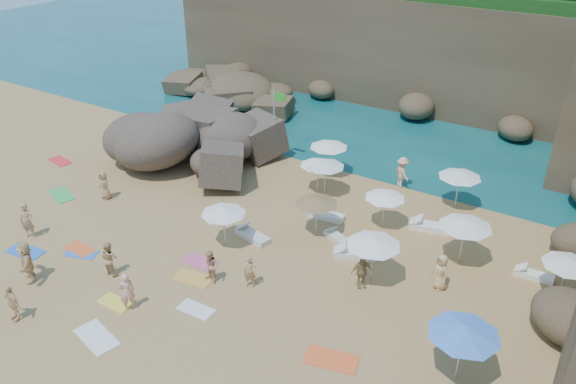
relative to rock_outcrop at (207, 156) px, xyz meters
The scene contains 47 objects.
ground 10.04m from the rock_outcrop, 47.60° to the right, with size 120.00×120.00×0.00m, color tan.
seawater 23.58m from the rock_outcrop, 73.31° to the left, with size 120.00×120.00×0.00m, color #0C4751.
cliff_back 20.05m from the rock_outcrop, 63.49° to the left, with size 44.00×8.00×8.00m, color brown.
rock_promontory 9.57m from the rock_outcrop, 116.23° to the left, with size 12.00×7.00×2.00m, color brown, non-canonical shape.
marina_masts 24.77m from the rock_outcrop, 113.31° to the left, with size 3.10×0.10×6.00m.
rock_outcrop is the anchor object (origin of this frame).
flag_pole 5.24m from the rock_outcrop, 25.77° to the left, with size 0.86×0.09×4.43m.
parasol_0 8.84m from the rock_outcrop, ahead, with size 2.10×2.10×1.99m.
parasol_1 8.11m from the rock_outcrop, 12.86° to the left, with size 2.22×2.22×2.10m.
parasol_2 15.46m from the rock_outcrop, ahead, with size 2.21×2.21×2.09m.
parasol_3 17.24m from the rock_outcrop, ahead, with size 2.35×2.35×2.22m.
parasol_4 21.46m from the rock_outcrop, ahead, with size 2.06×2.06×1.95m.
parasol_5 8.33m from the rock_outcrop, ahead, with size 1.99×1.99×1.88m.
parasol_6 11.15m from the rock_outcrop, 22.02° to the right, with size 2.09×2.09×1.98m.
parasol_7 12.94m from the rock_outcrop, ahead, with size 2.01×2.01×1.90m.
parasol_9 10.26m from the rock_outcrop, 45.91° to the right, with size 2.11×2.11×2.00m.
parasol_10 21.25m from the rock_outcrop, 26.92° to the right, with size 2.46×2.46×2.32m.
parasol_11 15.49m from the rock_outcrop, 23.70° to the right, with size 2.33×2.33×2.20m.
lounger_0 10.31m from the rock_outcrop, 14.87° to the right, with size 1.87×0.62×0.29m, color white.
lounger_1 12.13m from the rock_outcrop, 19.92° to the right, with size 1.55×0.52×0.24m, color silver.
lounger_2 14.90m from the rock_outcrop, ahead, with size 2.03×0.68×0.32m, color white.
lounger_3 10.00m from the rock_outcrop, 38.20° to the right, with size 1.92×0.64×0.30m, color silver.
lounger_4 20.13m from the rock_outcrop, ahead, with size 1.62×0.54×0.25m, color white.
lounger_5 13.66m from the rock_outcrop, 21.25° to the right, with size 1.95×0.65×0.30m, color white.
towel_0 12.72m from the rock_outcrop, 92.10° to the right, with size 1.79×0.90×0.03m, color blue.
towel_2 11.33m from the rock_outcrop, 82.39° to the right, with size 1.54×0.77×0.03m, color orange.
towel_4 14.31m from the rock_outcrop, 65.91° to the right, with size 1.47×0.74×0.03m, color yellow.
towel_5 16.31m from the rock_outcrop, 65.53° to the right, with size 1.93×0.97×0.03m, color white.
towel_7 9.01m from the rock_outcrop, 142.94° to the right, with size 1.66×0.83×0.03m, color red.
towel_8 11.59m from the rock_outcrop, 80.74° to the right, with size 1.47×0.74×0.03m, color blue.
towel_9 11.40m from the rock_outcrop, 52.51° to the right, with size 1.61×0.80×0.03m, color #D55281.
towel_10 18.53m from the rock_outcrop, 36.97° to the right, with size 1.92×0.96×0.03m, color #FA5C27.
towel_11 8.95m from the rock_outcrop, 113.40° to the right, with size 1.86×0.93×0.03m, color green.
towel_12 12.59m from the rock_outcrop, 53.52° to the right, with size 1.73×0.86×0.03m, color gold.
towel_13 14.65m from the rock_outcrop, 52.59° to the right, with size 1.50×0.75×0.03m, color silver.
person_stand_0 11.88m from the rock_outcrop, 96.51° to the right, with size 0.67×0.44×1.83m, color tan.
person_stand_1 12.49m from the rock_outcrop, 70.22° to the right, with size 0.78×0.60×1.60m, color tan.
person_stand_2 12.23m from the rock_outcrop, 12.29° to the left, with size 1.16×0.48×1.80m, color #F7A98C.
person_stand_3 15.48m from the rock_outcrop, 26.05° to the right, with size 0.92×0.39×1.58m, color #9E804F.
person_stand_4 17.50m from the rock_outcrop, 16.95° to the right, with size 0.81×0.44×1.65m, color tan.
person_stand_5 2.62m from the rock_outcrop, 130.50° to the left, with size 1.57×0.45×1.70m, color tan.
person_stand_6 14.59m from the rock_outcrop, 63.10° to the right, with size 0.63×0.41×1.72m, color #F3A68A.
person_lie_1 16.13m from the rock_outcrop, 78.29° to the right, with size 0.93×1.58×0.39m, color #F9C88D.
person_lie_2 7.26m from the rock_outcrop, 99.28° to the right, with size 0.77×1.57×0.42m, color #A47952.
person_lie_3 14.00m from the rock_outcrop, 83.42° to the right, with size 1.75×1.88×0.50m, color #DDB274.
person_lie_4 13.54m from the rock_outcrop, 43.02° to the right, with size 0.53×1.45×0.35m, color tan.
person_lie_5 12.93m from the rock_outcrop, 49.96° to the right, with size 0.74×1.52×0.58m, color tan.
Camera 1 is at (14.54, -17.09, 15.01)m, focal length 35.00 mm.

